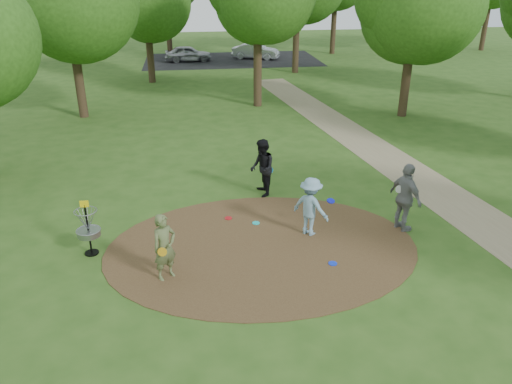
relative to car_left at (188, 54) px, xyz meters
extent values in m
plane|color=#2D5119|center=(1.54, -29.64, -0.62)|extent=(100.00, 100.00, 0.00)
cylinder|color=#47301C|center=(1.54, -29.64, -0.61)|extent=(8.40, 8.40, 0.02)
cube|color=#8C7A5B|center=(8.04, -27.64, -0.62)|extent=(7.55, 39.89, 0.01)
cube|color=black|center=(3.54, 0.36, -0.62)|extent=(14.00, 8.00, 0.01)
imported|color=#5C683C|center=(-0.97, -30.74, 0.22)|extent=(0.74, 0.69, 1.69)
cylinder|color=gold|center=(-1.01, -31.03, 0.27)|extent=(0.22, 0.08, 0.22)
imported|color=#7BA2B8|center=(2.97, -29.09, 0.23)|extent=(1.22, 1.23, 1.70)
cylinder|color=#0B12C4|center=(3.54, -29.08, 0.37)|extent=(0.26, 0.26, 0.08)
imported|color=black|center=(2.04, -26.26, 0.33)|extent=(0.77, 0.96, 1.90)
cylinder|color=#0C93D7|center=(2.30, -26.23, 0.22)|extent=(0.23, 0.09, 0.22)
imported|color=gray|center=(5.66, -29.20, 0.38)|extent=(0.84, 1.27, 2.01)
cylinder|color=silver|center=(5.44, -29.20, 0.66)|extent=(0.23, 0.09, 0.22)
cylinder|color=#18C5C3|center=(1.55, -28.29, -0.59)|extent=(0.22, 0.22, 0.02)
cylinder|color=#0D2EEA|center=(3.19, -30.73, -0.59)|extent=(0.22, 0.22, 0.02)
cylinder|color=#B31118|center=(0.78, -27.86, -0.59)|extent=(0.22, 0.22, 0.02)
imported|color=#94959B|center=(0.00, 0.00, 0.00)|extent=(3.73, 1.67, 1.25)
imported|color=#AFB1B7|center=(5.52, 0.48, 0.00)|extent=(4.02, 2.61, 1.25)
cylinder|color=black|center=(-2.96, -29.34, 0.05)|extent=(0.05, 0.05, 1.35)
cylinder|color=black|center=(-2.96, -29.34, -0.60)|extent=(0.36, 0.36, 0.04)
cylinder|color=gray|center=(-2.96, -29.34, 0.00)|extent=(0.60, 0.60, 0.16)
torus|color=gray|center=(-2.96, -29.34, 0.08)|extent=(0.63, 0.63, 0.03)
torus|color=gray|center=(-2.96, -29.34, 0.63)|extent=(0.58, 0.58, 0.02)
cube|color=yellow|center=(-2.96, -29.34, 0.83)|extent=(0.22, 0.02, 0.18)
cylinder|color=#332316|center=(-5.46, -15.64, 1.28)|extent=(0.44, 0.44, 3.80)
sphere|color=#295015|center=(-5.46, -15.64, 4.78)|extent=(5.81, 5.81, 5.81)
cylinder|color=#332316|center=(3.54, -14.64, 1.47)|extent=(0.44, 0.44, 4.18)
cylinder|color=#332316|center=(10.54, -17.64, 1.18)|extent=(0.44, 0.44, 3.61)
sphere|color=#295015|center=(10.54, -17.64, 4.46)|extent=(5.35, 5.35, 5.35)
cylinder|color=#332316|center=(-2.46, -7.64, 1.09)|extent=(0.44, 0.44, 3.42)
sphere|color=#295015|center=(-2.46, -7.64, 4.11)|extent=(4.77, 4.77, 4.77)
cylinder|color=#332316|center=(7.54, -5.64, 1.56)|extent=(0.44, 0.44, 4.37)
camera|label=1|loc=(-0.23, -41.15, 6.26)|focal=35.00mm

